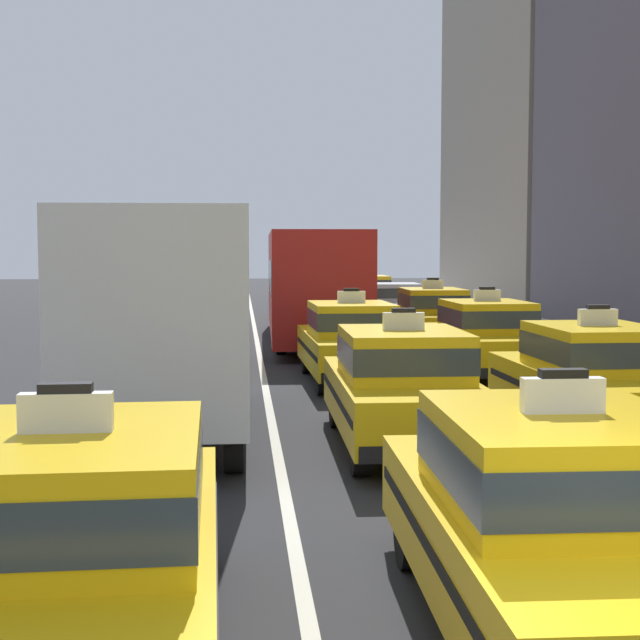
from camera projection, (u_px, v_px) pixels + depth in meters
lane_stripe_left_center at (260, 356)px, 23.61m from camera, size 0.14×80.00×0.01m
lane_stripe_center_right at (382, 354)px, 23.89m from camera, size 0.14×80.00×0.01m
taxi_left_nearest at (72, 552)px, 5.74m from camera, size 1.94×4.61×1.96m
box_truck_left_second at (171, 316)px, 13.50m from camera, size 2.34×6.98×3.27m
taxi_left_third at (184, 331)px, 20.89m from camera, size 1.84×4.57×1.96m
taxi_center_nearest at (555, 521)px, 6.39m from camera, size 1.91×4.59×1.96m
taxi_center_second at (402, 386)px, 12.65m from camera, size 1.88×4.58×1.96m
taxi_center_third at (351, 341)px, 18.80m from camera, size 1.92×4.60×1.96m
bus_center_fourth at (312, 280)px, 27.22m from camera, size 2.78×11.26×3.22m
taxi_center_fifth at (296, 295)px, 36.71m from camera, size 1.94×4.61×1.96m
taxi_right_second at (593, 378)px, 13.37m from camera, size 1.89×4.59×1.96m
taxi_right_third at (485, 337)px, 19.45m from camera, size 1.90×4.59×1.96m
taxi_right_fourth at (432, 317)px, 25.38m from camera, size 1.87×4.58×1.96m
sedan_right_fifth at (395, 305)px, 31.20m from camera, size 1.86×4.34×1.58m
taxi_right_sixth at (367, 295)px, 37.12m from camera, size 1.83×4.57×1.96m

